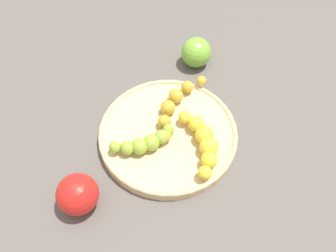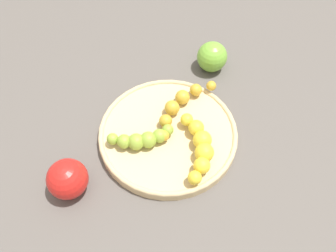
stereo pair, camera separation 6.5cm
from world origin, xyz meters
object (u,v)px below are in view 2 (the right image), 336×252
Objects in this scene: banana_spotted at (181,104)px; fruit_bowl at (168,134)px; banana_green at (142,139)px; apple_green at (212,57)px; apple_red at (68,179)px; banana_yellow at (200,146)px.

fruit_bowl is at bearing 103.90° from banana_spotted.
apple_green is at bearing 135.24° from banana_green.
apple_red is at bearing 78.11° from banana_spotted.
banana_yellow is (0.10, 0.04, 0.00)m from banana_spotted.
fruit_bowl is 0.07m from banana_spotted.
fruit_bowl is 0.22m from apple_green.
banana_green is 0.15m from apple_red.
apple_green is (-0.23, 0.13, -0.00)m from banana_green.
apple_red reaches higher than apple_green.
apple_red is at bearing -67.34° from banana_green.
fruit_bowl is 0.08m from banana_yellow.
banana_spotted is 0.16m from apple_green.
banana_yellow is 2.18× the size of apple_green.
banana_yellow is 0.24m from apple_green.
banana_spotted is 2.11× the size of apple_red.
banana_yellow reaches higher than banana_spotted.
banana_green is at bearing -56.89° from fruit_bowl.
banana_spotted is 2.23× the size of apple_green.
fruit_bowl is 4.00× the size of apple_green.
apple_green is (-0.20, 0.09, 0.02)m from fruit_bowl.
banana_green is at bearing 86.61° from banana_spotted.
banana_spotted is 0.26m from apple_red.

